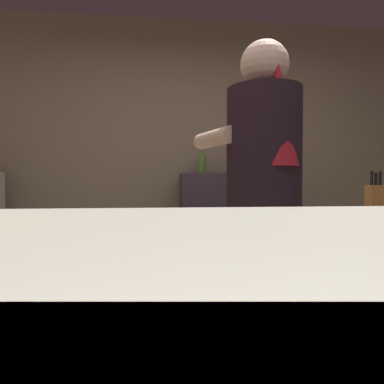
# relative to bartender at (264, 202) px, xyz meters

# --- Properties ---
(wall_back) EXTENTS (5.20, 0.10, 2.70)m
(wall_back) POSITION_rel_bartender_xyz_m (-0.18, 1.91, 0.34)
(wall_back) COLOR gray
(wall_back) RESTS_ON ground
(prep_counter) EXTENTS (2.10, 0.60, 0.88)m
(prep_counter) POSITION_rel_bartender_xyz_m (0.17, 0.46, -0.57)
(prep_counter) COLOR #513726
(prep_counter) RESTS_ON ground
(back_shelf) EXTENTS (0.79, 0.36, 1.18)m
(back_shelf) POSITION_rel_bartender_xyz_m (0.12, 1.63, -0.42)
(back_shelf) COLOR #3C3140
(back_shelf) RESTS_ON ground
(bartender) EXTENTS (0.50, 0.55, 1.74)m
(bartender) POSITION_rel_bartender_xyz_m (0.00, 0.00, 0.00)
(bartender) COLOR #2E2A33
(bartender) RESTS_ON ground
(knife_block) EXTENTS (0.10, 0.08, 0.29)m
(knife_block) POSITION_rel_bartender_xyz_m (0.85, 0.46, -0.02)
(knife_block) COLOR olive
(knife_block) RESTS_ON prep_counter
(mixing_bowl) EXTENTS (0.22, 0.22, 0.06)m
(mixing_bowl) POSITION_rel_bartender_xyz_m (-0.30, 0.34, -0.10)
(mixing_bowl) COLOR beige
(mixing_bowl) RESTS_ON prep_counter
(chefs_knife) EXTENTS (0.24, 0.10, 0.01)m
(chefs_knife) POSITION_rel_bartender_xyz_m (0.28, 0.41, -0.13)
(chefs_knife) COLOR silver
(chefs_knife) RESTS_ON prep_counter
(bottle_vinegar) EXTENTS (0.06, 0.06, 0.24)m
(bottle_vinegar) POSITION_rel_bartender_xyz_m (-0.07, 1.69, 0.26)
(bottle_vinegar) COLOR #558E2E
(bottle_vinegar) RESTS_ON back_shelf
(bottle_hot_sauce) EXTENTS (0.06, 0.06, 0.22)m
(bottle_hot_sauce) POSITION_rel_bartender_xyz_m (0.39, 1.64, 0.25)
(bottle_hot_sauce) COLOR #B52D1B
(bottle_hot_sauce) RESTS_ON back_shelf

